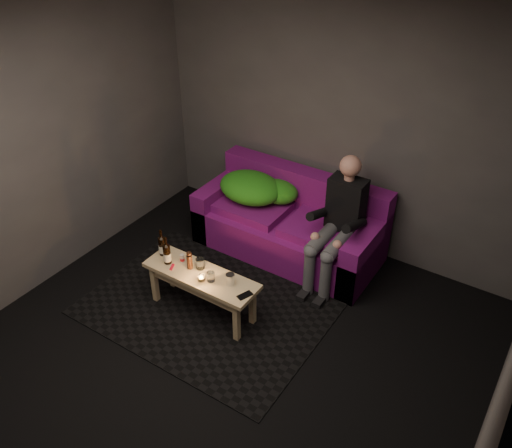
{
  "coord_description": "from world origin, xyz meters",
  "views": [
    {
      "loc": [
        1.96,
        -2.23,
        3.43
      ],
      "look_at": [
        -0.36,
        1.31,
        0.56
      ],
      "focal_mm": 38.0,
      "sensor_mm": 36.0,
      "label": 1
    }
  ],
  "objects_px": {
    "person": "(338,221)",
    "steel_cup": "(230,279)",
    "sofa": "(291,226)",
    "beer_bottle_b": "(167,254)",
    "coffee_table": "(201,281)",
    "beer_bottle_a": "(162,246)"
  },
  "relations": [
    {
      "from": "person",
      "to": "coffee_table",
      "type": "relative_size",
      "value": 1.17
    },
    {
      "from": "person",
      "to": "beer_bottle_a",
      "type": "distance_m",
      "value": 1.63
    },
    {
      "from": "steel_cup",
      "to": "beer_bottle_b",
      "type": "bearing_deg",
      "value": -173.92
    },
    {
      "from": "person",
      "to": "beer_bottle_b",
      "type": "xyz_separation_m",
      "value": [
        -1.1,
        -1.14,
        -0.11
      ]
    },
    {
      "from": "coffee_table",
      "to": "steel_cup",
      "type": "height_order",
      "value": "steel_cup"
    },
    {
      "from": "coffee_table",
      "to": "beer_bottle_b",
      "type": "relative_size",
      "value": 3.9
    },
    {
      "from": "beer_bottle_a",
      "to": "steel_cup",
      "type": "bearing_deg",
      "value": -0.23
    },
    {
      "from": "coffee_table",
      "to": "person",
      "type": "bearing_deg",
      "value": 55.66
    },
    {
      "from": "person",
      "to": "steel_cup",
      "type": "relative_size",
      "value": 12.13
    },
    {
      "from": "beer_bottle_a",
      "to": "steel_cup",
      "type": "height_order",
      "value": "beer_bottle_a"
    },
    {
      "from": "sofa",
      "to": "coffee_table",
      "type": "bearing_deg",
      "value": -97.87
    },
    {
      "from": "person",
      "to": "steel_cup",
      "type": "bearing_deg",
      "value": -113.29
    },
    {
      "from": "sofa",
      "to": "beer_bottle_b",
      "type": "bearing_deg",
      "value": -111.72
    },
    {
      "from": "beer_bottle_a",
      "to": "beer_bottle_b",
      "type": "bearing_deg",
      "value": -30.83
    },
    {
      "from": "beer_bottle_a",
      "to": "beer_bottle_b",
      "type": "relative_size",
      "value": 0.96
    },
    {
      "from": "sofa",
      "to": "beer_bottle_a",
      "type": "xyz_separation_m",
      "value": [
        -0.63,
        -1.22,
        0.24
      ]
    },
    {
      "from": "sofa",
      "to": "beer_bottle_b",
      "type": "distance_m",
      "value": 1.42
    },
    {
      "from": "person",
      "to": "beer_bottle_a",
      "type": "xyz_separation_m",
      "value": [
        -1.22,
        -1.07,
        -0.11
      ]
    },
    {
      "from": "beer_bottle_a",
      "to": "steel_cup",
      "type": "xyz_separation_m",
      "value": [
        0.75,
        -0.0,
        -0.05
      ]
    },
    {
      "from": "coffee_table",
      "to": "steel_cup",
      "type": "relative_size",
      "value": 10.38
    },
    {
      "from": "beer_bottle_b",
      "to": "steel_cup",
      "type": "distance_m",
      "value": 0.64
    },
    {
      "from": "beer_bottle_b",
      "to": "sofa",
      "type": "bearing_deg",
      "value": 68.28
    }
  ]
}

